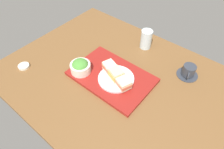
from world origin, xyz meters
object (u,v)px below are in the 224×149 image
(sandwich_middle, at_px, (116,74))
(coffee_cup, at_px, (188,71))
(sandwich_far, at_px, (124,83))
(sandwich_plate, at_px, (116,79))
(drinking_glass, at_px, (146,39))
(small_sauce_dish, at_px, (24,66))
(salad_bowl, at_px, (80,66))
(sandwich_near, at_px, (109,67))

(sandwich_middle, relative_size, coffee_cup, 0.74)
(sandwich_far, bearing_deg, sandwich_plate, 161.87)
(drinking_glass, height_order, small_sauce_dish, drinking_glass)
(sandwich_plate, xyz_separation_m, sandwich_middle, (0.00, 0.00, 0.04))
(sandwich_plate, relative_size, coffee_cup, 1.65)
(sandwich_plate, bearing_deg, salad_bowl, -158.27)
(salad_bowl, xyz_separation_m, coffee_cup, (0.49, 0.38, -0.02))
(sandwich_plate, height_order, small_sauce_dish, sandwich_plate)
(sandwich_near, xyz_separation_m, small_sauce_dish, (-0.44, -0.29, -0.05))
(salad_bowl, relative_size, small_sauce_dish, 1.77)
(coffee_cup, relative_size, drinking_glass, 0.97)
(sandwich_near, bearing_deg, drinking_glass, 85.86)
(small_sauce_dish, bearing_deg, drinking_glass, 53.79)
(coffee_cup, xyz_separation_m, drinking_glass, (-0.33, 0.06, 0.03))
(coffee_cup, bearing_deg, sandwich_far, -124.14)
(sandwich_middle, xyz_separation_m, coffee_cup, (0.29, 0.30, -0.03))
(sandwich_far, relative_size, coffee_cup, 0.74)
(sandwich_middle, distance_m, drinking_glass, 0.37)
(sandwich_middle, bearing_deg, coffee_cup, 46.34)
(sandwich_plate, relative_size, drinking_glass, 1.60)
(salad_bowl, height_order, small_sauce_dish, salad_bowl)
(drinking_glass, bearing_deg, sandwich_far, -73.95)
(sandwich_middle, distance_m, coffee_cup, 0.42)
(sandwich_near, bearing_deg, sandwich_plate, -18.13)
(sandwich_plate, height_order, sandwich_middle, sandwich_middle)
(sandwich_near, relative_size, coffee_cup, 0.73)
(sandwich_far, distance_m, drinking_glass, 0.41)
(coffee_cup, bearing_deg, small_sauce_dish, -144.49)
(sandwich_far, relative_size, small_sauce_dish, 1.37)
(drinking_glass, relative_size, small_sauce_dish, 1.91)
(sandwich_middle, bearing_deg, drinking_glass, 96.77)
(coffee_cup, height_order, small_sauce_dish, coffee_cup)
(drinking_glass, bearing_deg, sandwich_plate, -83.23)
(sandwich_plate, bearing_deg, sandwich_near, 161.87)
(sandwich_near, distance_m, coffee_cup, 0.46)
(sandwich_far, xyz_separation_m, small_sauce_dish, (-0.57, -0.24, -0.05))
(sandwich_near, relative_size, small_sauce_dish, 1.36)
(sandwich_plate, distance_m, sandwich_near, 0.08)
(sandwich_middle, distance_m, sandwich_far, 0.07)
(sandwich_middle, height_order, coffee_cup, sandwich_middle)
(sandwich_plate, height_order, sandwich_far, sandwich_far)
(small_sauce_dish, bearing_deg, coffee_cup, 35.51)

